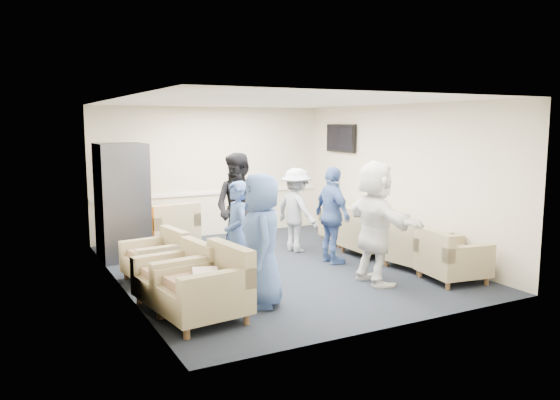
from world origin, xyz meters
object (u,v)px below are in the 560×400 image
armchair_corner (169,229)px  person_back_right (297,210)px  armchair_right_midnear (414,248)px  person_mid_left (237,235)px  person_mid_right (332,215)px  person_front_right (375,222)px  person_front_left (261,240)px  armchair_left_far (158,259)px  armchair_right_midfar (369,235)px  person_back_left (240,209)px  armchair_left_near (207,290)px  armchair_right_near (450,260)px  vending_machine (122,201)px  armchair_right_far (344,226)px  armchair_left_mid (179,279)px

armchair_corner → person_back_right: 2.45m
armchair_right_midnear → person_mid_left: size_ratio=0.61×
person_mid_right → person_front_right: 1.28m
person_front_left → armchair_left_far: bearing=-136.3°
armchair_left_far → person_mid_left: person_mid_left is taller
armchair_right_midfar → armchair_corner: (-3.05, 2.17, 0.01)m
armchair_right_midfar → person_back_left: (-2.34, 0.42, 0.57)m
armchair_left_near → armchair_right_near: (3.80, -0.14, -0.04)m
vending_machine → person_mid_right: vending_machine is taller
armchair_right_near → armchair_right_midfar: size_ratio=1.03×
armchair_left_far → armchair_right_far: 4.05m
person_front_left → armchair_left_mid: bearing=-100.6°
armchair_right_far → person_front_right: bearing=160.8°
armchair_left_mid → vending_machine: bearing=174.3°
person_back_left → person_back_right: bearing=66.0°
armchair_left_near → person_mid_right: size_ratio=0.65×
armchair_left_mid → armchair_corner: size_ratio=0.91×
person_back_right → person_front_right: 2.31m
person_back_left → person_front_right: 2.33m
armchair_right_midnear → vending_machine: size_ratio=0.47×
armchair_right_midnear → person_mid_left: 3.04m
person_front_left → person_back_right: bearing=159.4°
person_front_left → armchair_left_near: bearing=-59.6°
person_mid_left → person_back_right: size_ratio=1.00×
person_mid_right → armchair_right_far: bearing=-40.1°
armchair_left_far → armchair_right_far: (3.96, 0.84, 0.02)m
person_front_left → person_mid_right: person_front_left is taller
armchair_left_near → armchair_right_far: (3.90, 2.81, -0.04)m
person_front_left → person_mid_left: bearing=-164.7°
armchair_left_far → vending_machine: bearing=177.9°
vending_machine → armchair_left_near: bearing=-86.4°
armchair_left_far → armchair_right_midnear: size_ratio=0.96×
person_back_right → vending_machine: bearing=59.9°
armchair_left_mid → armchair_right_near: (3.93, -0.83, -0.01)m
vending_machine → armchair_right_far: bearing=-11.2°
armchair_right_midnear → person_mid_right: 1.44m
person_back_right → person_mid_right: (0.11, -1.03, 0.05)m
armchair_corner → person_back_left: size_ratio=0.57×
armchair_left_mid → person_front_right: size_ratio=0.53×
vending_machine → person_mid_right: (3.05, -2.03, -0.19)m
vending_machine → person_front_right: (2.97, -3.31, -0.10)m
armchair_right_near → armchair_right_midfar: bearing=9.3°
armchair_right_far → person_mid_right: (-1.08, -1.22, 0.48)m
person_mid_left → person_back_right: bearing=135.7°
armchair_left_mid → person_back_right: 3.47m
armchair_right_near → armchair_right_midnear: 0.84m
armchair_right_far → vending_machine: 4.26m
armchair_right_far → person_front_right: 2.81m
person_mid_left → armchair_corner: bearing=-171.1°
armchair_right_far → person_mid_right: 1.70m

